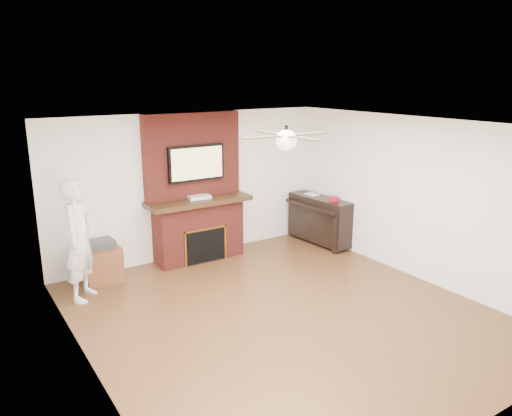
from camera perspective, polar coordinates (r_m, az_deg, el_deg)
room_shell at (r=6.36m, az=3.32°, el=-1.88°), size 5.36×5.86×2.86m
fireplace at (r=8.54m, az=-6.82°, el=0.64°), size 1.78×0.64×2.50m
tv at (r=8.36m, az=-6.83°, el=5.13°), size 1.00×0.08×0.60m
ceiling_fan at (r=6.14m, az=3.48°, el=7.83°), size 1.21×1.21×0.31m
person at (r=7.36m, az=-19.51°, el=-3.45°), size 0.73×0.77×1.75m
side_table at (r=8.13m, az=-17.29°, el=-5.89°), size 0.55×0.55×0.64m
piano at (r=9.45m, az=7.29°, el=-1.24°), size 0.60×1.39×0.98m
cable_box at (r=8.44m, az=-6.51°, el=1.24°), size 0.40×0.26×0.05m
candle_orange at (r=8.57m, az=-7.17°, el=-5.91°), size 0.06×0.06×0.11m
candle_green at (r=8.63m, az=-5.62°, el=-5.77°), size 0.07×0.07×0.10m
candle_cream at (r=8.71m, az=-5.09°, el=-5.54°), size 0.08×0.08×0.10m
candle_blue at (r=8.73m, az=-4.40°, el=-5.56°), size 0.07×0.07×0.08m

